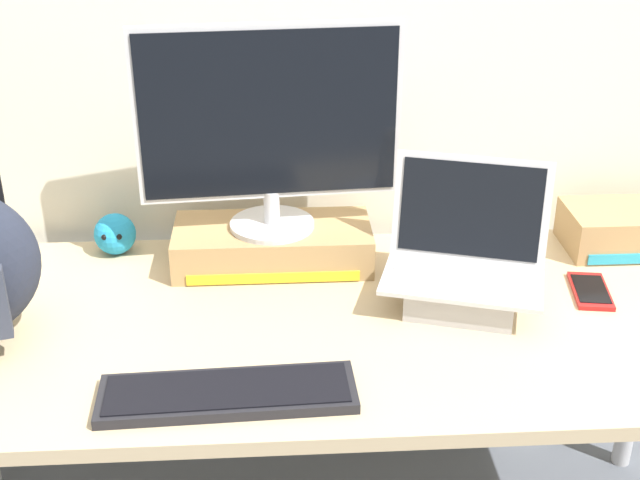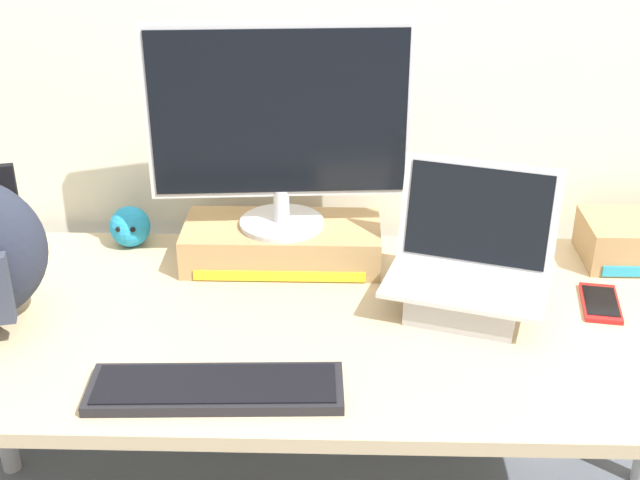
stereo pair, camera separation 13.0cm
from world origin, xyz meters
TOP-DOWN VIEW (x-y plane):
  - desk at (0.00, 0.00)m, footprint 1.87×0.77m
  - toner_box_yellow at (-0.09, 0.25)m, footprint 0.45×0.21m
  - desktop_monitor at (-0.09, 0.25)m, footprint 0.57×0.19m
  - open_laptop at (0.31, 0.05)m, footprint 0.38×0.32m
  - external_keyboard at (-0.18, -0.26)m, footprint 0.46×0.15m
  - cell_phone at (0.59, 0.07)m, footprint 0.10×0.16m
  - plush_toy at (-0.46, 0.32)m, footprint 0.10×0.10m

SIDE VIEW (x-z plane):
  - desk at x=0.00m, z-range 0.29..1.00m
  - cell_phone at x=0.59m, z-range 0.71..0.72m
  - external_keyboard at x=-0.18m, z-range 0.71..0.73m
  - toner_box_yellow at x=-0.09m, z-range 0.71..0.80m
  - plush_toy at x=-0.46m, z-range 0.71..0.81m
  - open_laptop at x=0.31m, z-range 0.62..0.92m
  - desktop_monitor at x=-0.09m, z-range 0.81..1.28m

